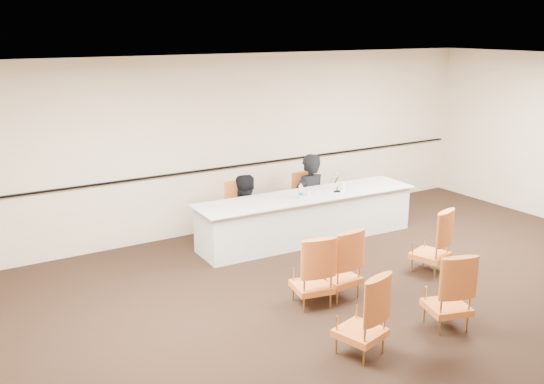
{
  "coord_description": "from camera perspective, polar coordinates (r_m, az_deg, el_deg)",
  "views": [
    {
      "loc": [
        -4.9,
        -5.07,
        3.44
      ],
      "look_at": [
        -0.19,
        2.6,
        0.97
      ],
      "focal_mm": 40.0,
      "sensor_mm": 36.0,
      "label": 1
    }
  ],
  "objects": [
    {
      "name": "aud_chair_back_mid",
      "position": [
        7.43,
        16.22,
        -8.79
      ],
      "size": [
        0.63,
        0.63,
        0.95
      ],
      "primitive_type": null,
      "rotation": [
        0.0,
        0.0,
        -0.3
      ],
      "color": "#AD521F",
      "rests_on": "ground"
    },
    {
      "name": "aud_chair_front_left",
      "position": [
        7.7,
        3.79,
        -7.32
      ],
      "size": [
        0.59,
        0.59,
        0.95
      ],
      "primitive_type": null,
      "rotation": [
        0.0,
        0.0,
        -0.2
      ],
      "color": "#AD521F",
      "rests_on": "ground"
    },
    {
      "name": "wall_rail",
      "position": [
        10.53,
        -3.02,
        2.51
      ],
      "size": [
        9.8,
        0.04,
        0.03
      ],
      "primitive_type": "cube",
      "color": "black",
      "rests_on": "wall_back"
    },
    {
      "name": "panel_table",
      "position": [
        10.03,
        3.33,
        -2.39
      ],
      "size": [
        3.87,
        1.03,
        0.77
      ],
      "primitive_type": null,
      "rotation": [
        0.0,
        0.0,
        -0.04
      ],
      "color": "silver",
      "rests_on": "ground"
    },
    {
      "name": "panelist_main",
      "position": [
        10.7,
        3.48,
        -1.28
      ],
      "size": [
        0.72,
        0.51,
        1.86
      ],
      "primitive_type": "imported",
      "rotation": [
        0.0,
        0.0,
        3.25
      ],
      "color": "black",
      "rests_on": "ground"
    },
    {
      "name": "aud_chair_front_right",
      "position": [
        8.99,
        14.72,
        -4.42
      ],
      "size": [
        0.63,
        0.63,
        0.95
      ],
      "primitive_type": null,
      "rotation": [
        0.0,
        0.0,
        0.3
      ],
      "color": "#AD521F",
      "rests_on": "ground"
    },
    {
      "name": "panelist_second",
      "position": [
        10.11,
        -2.74,
        -2.87
      ],
      "size": [
        0.85,
        0.69,
        1.63
      ],
      "primitive_type": "imported",
      "rotation": [
        0.0,
        0.0,
        3.24
      ],
      "color": "black",
      "rests_on": "ground"
    },
    {
      "name": "drinking_glass",
      "position": [
        9.9,
        3.47,
        -0.02
      ],
      "size": [
        0.08,
        0.08,
        0.1
      ],
      "primitive_type": "cylinder",
      "rotation": [
        0.0,
        0.0,
        -0.42
      ],
      "color": "white",
      "rests_on": "panel_table"
    },
    {
      "name": "wall_back",
      "position": [
        10.49,
        -3.15,
        4.68
      ],
      "size": [
        10.0,
        0.04,
        3.0
      ],
      "primitive_type": "cube",
      "color": "beige",
      "rests_on": "ground"
    },
    {
      "name": "papers",
      "position": [
        10.17,
        5.87,
        0.07
      ],
      "size": [
        0.36,
        0.31,
        0.0
      ],
      "primitive_type": "cube",
      "rotation": [
        0.0,
        0.0,
        -0.34
      ],
      "color": "white",
      "rests_on": "panel_table"
    },
    {
      "name": "panelist_second_chair",
      "position": [
        10.05,
        -2.75,
        -1.81
      ],
      "size": [
        0.52,
        0.52,
        0.95
      ],
      "primitive_type": null,
      "rotation": [
        0.0,
        0.0,
        -0.04
      ],
      "color": "#AD521F",
      "rests_on": "ground"
    },
    {
      "name": "water_bottle",
      "position": [
        9.75,
        2.72,
        0.13
      ],
      "size": [
        0.07,
        0.07,
        0.23
      ],
      "primitive_type": null,
      "rotation": [
        0.0,
        0.0,
        0.05
      ],
      "color": "teal",
      "rests_on": "panel_table"
    },
    {
      "name": "aud_chair_back_left",
      "position": [
        6.66,
        8.37,
        -11.24
      ],
      "size": [
        0.61,
        0.61,
        0.95
      ],
      "primitive_type": null,
      "rotation": [
        0.0,
        0.0,
        0.27
      ],
      "color": "#AD521F",
      "rests_on": "ground"
    },
    {
      "name": "floor",
      "position": [
        7.84,
        11.39,
        -10.97
      ],
      "size": [
        10.0,
        10.0,
        0.0
      ],
      "primitive_type": "plane",
      "color": "black",
      "rests_on": "ground"
    },
    {
      "name": "microphone",
      "position": [
        10.09,
        6.16,
        0.83
      ],
      "size": [
        0.19,
        0.25,
        0.31
      ],
      "primitive_type": null,
      "rotation": [
        0.0,
        0.0,
        -0.44
      ],
      "color": "black",
      "rests_on": "panel_table"
    },
    {
      "name": "ceiling",
      "position": [
        7.06,
        12.69,
        11.43
      ],
      "size": [
        10.0,
        10.0,
        0.0
      ],
      "primitive_type": "plane",
      "rotation": [
        3.14,
        0.0,
        0.0
      ],
      "color": "silver",
      "rests_on": "ground"
    },
    {
      "name": "panelist_main_chair",
      "position": [
        10.67,
        3.49,
        -0.8
      ],
      "size": [
        0.52,
        0.52,
        0.95
      ],
      "primitive_type": null,
      "rotation": [
        0.0,
        0.0,
        -0.04
      ],
      "color": "#AD521F",
      "rests_on": "ground"
    },
    {
      "name": "aud_chair_front_mid",
      "position": [
        7.95,
        6.35,
        -6.61
      ],
      "size": [
        0.53,
        0.53,
        0.95
      ],
      "primitive_type": null,
      "rotation": [
        0.0,
        0.0,
        0.06
      ],
      "color": "#AD521F",
      "rests_on": "ground"
    },
    {
      "name": "coffee_cup",
      "position": [
        10.2,
        6.68,
        0.49
      ],
      "size": [
        0.11,
        0.11,
        0.14
      ],
      "primitive_type": "cylinder",
      "rotation": [
        0.0,
        0.0,
        0.28
      ],
      "color": "white",
      "rests_on": "panel_table"
    }
  ]
}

